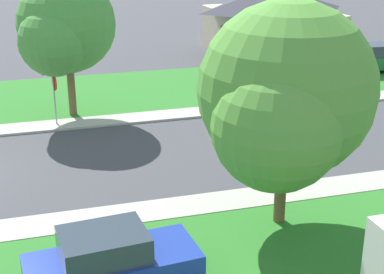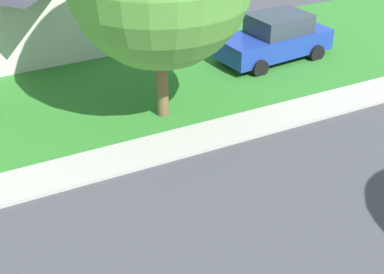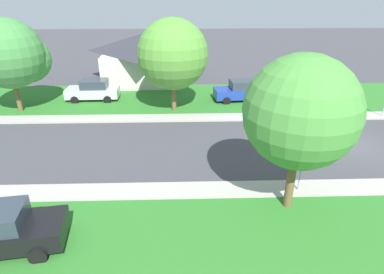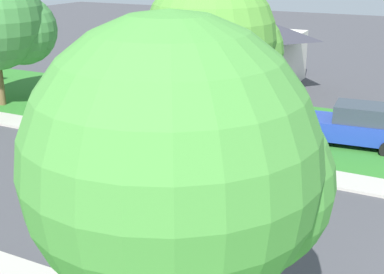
# 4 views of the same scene
# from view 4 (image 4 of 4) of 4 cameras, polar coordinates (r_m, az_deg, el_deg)

# --- Properties ---
(sidewalk_east) EXTENTS (1.40, 56.00, 0.10)m
(sidewalk_east) POSITION_cam_4_polar(r_m,az_deg,el_deg) (21.05, -3.15, -1.22)
(sidewalk_east) COLOR #ADA89E
(sidewalk_east) RESTS_ON ground
(lawn_east) EXTENTS (8.00, 56.00, 0.08)m
(lawn_east) POSITION_cam_4_polar(r_m,az_deg,el_deg) (25.01, 2.25, 2.10)
(lawn_east) COLOR #2D7528
(lawn_east) RESTS_ON ground
(car_silver_driveway_right) EXTENTS (2.09, 4.33, 1.76)m
(car_silver_driveway_right) POSITION_cam_4_polar(r_m,az_deg,el_deg) (27.30, -8.72, 5.17)
(car_silver_driveway_right) COLOR silver
(car_silver_driveway_right) RESTS_ON ground
(car_blue_behind_trees) EXTENTS (2.32, 4.44, 1.76)m
(car_blue_behind_trees) POSITION_cam_4_polar(r_m,az_deg,el_deg) (22.14, 17.49, 1.19)
(car_blue_behind_trees) COLOR #1E389E
(car_blue_behind_trees) RESTS_ON ground
(tree_sidewalk_mid) EXTENTS (5.56, 5.17, 6.90)m
(tree_sidewalk_mid) POSITION_cam_4_polar(r_m,az_deg,el_deg) (21.14, 2.83, 10.37)
(tree_sidewalk_mid) COLOR brown
(tree_sidewalk_mid) RESTS_ON ground
(tree_across_left) EXTENTS (5.40, 5.02, 6.94)m
(tree_across_left) POSITION_cam_4_polar(r_m,az_deg,el_deg) (28.12, -20.12, 11.66)
(tree_across_left) COLOR brown
(tree_across_left) RESTS_ON ground
(tree_across_right) EXTENTS (4.83, 4.49, 6.68)m
(tree_across_right) POSITION_cam_4_polar(r_m,az_deg,el_deg) (8.04, -0.29, -3.38)
(tree_across_right) COLOR brown
(tree_across_right) RESTS_ON ground
(house_right_setback) EXTENTS (9.14, 7.97, 4.60)m
(house_right_setback) POSITION_cam_4_polar(r_m,az_deg,el_deg) (30.96, 3.97, 9.82)
(house_right_setback) COLOR silver
(house_right_setback) RESTS_ON ground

